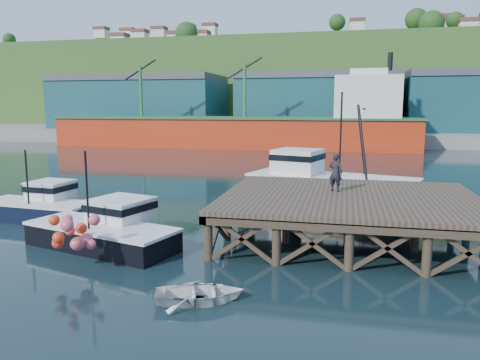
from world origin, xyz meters
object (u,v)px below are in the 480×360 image
(boat_black, at_px, (106,229))
(dockworker, at_px, (336,172))
(boat_navy, at_px, (41,205))
(dinghy, at_px, (199,293))
(trawler, at_px, (328,181))

(boat_black, distance_m, dockworker, 11.37)
(boat_navy, height_order, dockworker, dockworker)
(boat_navy, distance_m, dinghy, 15.11)
(boat_navy, distance_m, trawler, 17.55)
(boat_black, distance_m, trawler, 15.18)
(trawler, bearing_deg, dockworker, -68.47)
(dockworker, bearing_deg, trawler, -61.65)
(boat_navy, height_order, trawler, trawler)
(boat_black, height_order, trawler, trawler)
(boat_navy, bearing_deg, dinghy, -30.78)
(trawler, height_order, dockworker, trawler)
(boat_black, height_order, dockworker, boat_black)
(dinghy, xyz_separation_m, dockworker, (4.08, 9.68, 2.78))
(trawler, bearing_deg, dinghy, -85.05)
(dinghy, bearing_deg, boat_black, 32.50)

